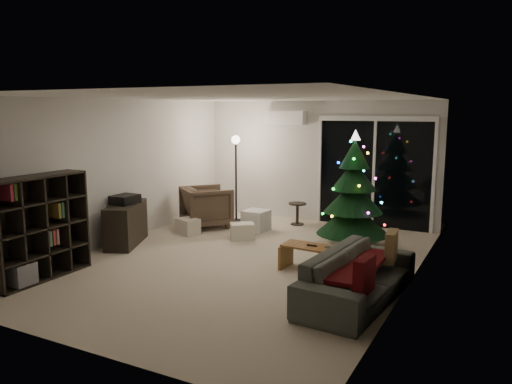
% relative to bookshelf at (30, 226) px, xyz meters
% --- Properties ---
extents(room, '(6.50, 7.51, 2.60)m').
position_rel_bookshelf_xyz_m(room, '(2.71, 3.47, 0.29)').
color(room, beige).
rests_on(room, ground).
extents(bookshelf, '(0.88, 1.47, 1.44)m').
position_rel_bookshelf_xyz_m(bookshelf, '(0.00, 0.00, 0.00)').
color(bookshelf, black).
rests_on(bookshelf, floor).
extents(media_cabinet, '(0.86, 1.23, 0.72)m').
position_rel_bookshelf_xyz_m(media_cabinet, '(0.00, 1.91, -0.36)').
color(media_cabinet, black).
rests_on(media_cabinet, floor).
extents(stereo, '(0.36, 0.43, 0.15)m').
position_rel_bookshelf_xyz_m(stereo, '(0.00, 1.91, 0.07)').
color(stereo, black).
rests_on(stereo, media_cabinet).
extents(armchair, '(1.25, 1.25, 0.82)m').
position_rel_bookshelf_xyz_m(armchair, '(0.52, 3.65, -0.31)').
color(armchair, brown).
rests_on(armchair, floor).
extents(ottoman, '(0.47, 0.47, 0.40)m').
position_rel_bookshelf_xyz_m(ottoman, '(1.53, 3.85, -0.52)').
color(ottoman, white).
rests_on(ottoman, floor).
extents(cardboard_box_a, '(0.49, 0.43, 0.29)m').
position_rel_bookshelf_xyz_m(cardboard_box_a, '(0.52, 3.00, -0.57)').
color(cardboard_box_a, white).
rests_on(cardboard_box_a, floor).
extents(cardboard_box_b, '(0.52, 0.49, 0.29)m').
position_rel_bookshelf_xyz_m(cardboard_box_b, '(1.61, 3.15, -0.58)').
color(cardboard_box_b, white).
rests_on(cardboard_box_b, floor).
extents(side_table, '(0.37, 0.37, 0.45)m').
position_rel_bookshelf_xyz_m(side_table, '(2.05, 4.67, -0.50)').
color(side_table, black).
rests_on(side_table, floor).
extents(floor_lamp, '(0.28, 0.28, 1.73)m').
position_rel_bookshelf_xyz_m(floor_lamp, '(0.77, 4.40, 0.15)').
color(floor_lamp, black).
rests_on(floor_lamp, floor).
extents(sofa, '(1.01, 2.17, 0.61)m').
position_rel_bookshelf_xyz_m(sofa, '(4.30, 1.24, -0.41)').
color(sofa, '#53574F').
rests_on(sofa, floor).
extents(sofa_throw, '(0.66, 1.51, 0.05)m').
position_rel_bookshelf_xyz_m(sofa_throw, '(4.20, 1.24, -0.28)').
color(sofa_throw, '#460C0F').
rests_on(sofa_throw, sofa).
extents(cushion_a, '(0.16, 0.41, 0.40)m').
position_rel_bookshelf_xyz_m(cushion_a, '(4.55, 1.89, -0.17)').
color(cushion_a, olive).
rests_on(cushion_a, sofa).
extents(cushion_b, '(0.15, 0.41, 0.40)m').
position_rel_bookshelf_xyz_m(cushion_b, '(4.55, 0.59, -0.17)').
color(cushion_b, '#460C0F').
rests_on(cushion_b, sofa).
extents(coffee_table, '(1.21, 0.51, 0.37)m').
position_rel_bookshelf_xyz_m(coffee_table, '(3.54, 2.03, -0.53)').
color(coffee_table, olive).
rests_on(coffee_table, floor).
extents(remote_a, '(0.15, 0.04, 0.02)m').
position_rel_bookshelf_xyz_m(remote_a, '(3.39, 2.03, -0.34)').
color(remote_a, black).
rests_on(remote_a, coffee_table).
extents(remote_b, '(0.14, 0.08, 0.02)m').
position_rel_bookshelf_xyz_m(remote_b, '(3.64, 2.08, -0.34)').
color(remote_b, slate).
rests_on(remote_b, coffee_table).
extents(christmas_tree, '(1.58, 1.58, 1.99)m').
position_rel_bookshelf_xyz_m(christmas_tree, '(3.52, 3.58, 0.27)').
color(christmas_tree, black).
rests_on(christmas_tree, floor).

